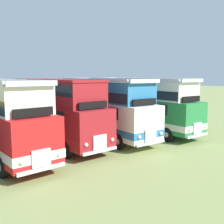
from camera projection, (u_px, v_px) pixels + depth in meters
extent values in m
plane|color=#8C9956|center=(58.00, 144.00, 18.47)|extent=(200.00, 200.00, 0.00)
cube|color=red|center=(0.00, 127.00, 15.63)|extent=(3.06, 10.67, 2.30)
cube|color=silver|center=(1.00, 137.00, 15.71)|extent=(3.11, 10.71, 0.44)
cube|color=#19232D|center=(39.00, 130.00, 11.63)|extent=(2.20, 0.22, 0.90)
cube|color=silver|center=(41.00, 158.00, 11.72)|extent=(0.91, 0.17, 0.80)
cube|color=silver|center=(42.00, 169.00, 11.77)|extent=(2.30, 0.26, 0.16)
sphere|color=#EAEACC|center=(59.00, 154.00, 12.30)|extent=(0.22, 0.22, 0.22)
sphere|color=#EAEACC|center=(22.00, 163.00, 11.13)|extent=(0.22, 0.22, 0.22)
cube|color=silver|center=(33.00, 83.00, 11.68)|extent=(2.40, 0.23, 0.24)
cube|color=silver|center=(16.00, 81.00, 16.22)|extent=(0.62, 9.64, 0.24)
cube|color=black|center=(34.00, 112.00, 11.89)|extent=(1.90, 0.22, 0.40)
cylinder|color=black|center=(48.00, 157.00, 13.78)|extent=(0.34, 1.05, 1.04)
cylinder|color=silver|center=(50.00, 156.00, 13.88)|extent=(0.04, 0.36, 0.36)
cylinder|color=black|center=(3.00, 167.00, 12.29)|extent=(0.34, 1.05, 1.04)
cylinder|color=black|center=(2.00, 134.00, 19.14)|extent=(0.34, 1.05, 1.04)
cylinder|color=silver|center=(4.00, 134.00, 19.24)|extent=(0.04, 0.36, 0.36)
cube|color=maroon|center=(58.00, 120.00, 18.16)|extent=(2.77, 9.63, 2.30)
cube|color=maroon|center=(58.00, 128.00, 18.25)|extent=(2.81, 9.67, 0.44)
cube|color=#19232D|center=(55.00, 111.00, 18.39)|extent=(2.73, 7.23, 0.76)
cube|color=#19232D|center=(98.00, 119.00, 14.46)|extent=(2.20, 0.16, 0.90)
cube|color=silver|center=(100.00, 142.00, 14.55)|extent=(0.90, 0.15, 0.80)
cube|color=silver|center=(100.00, 151.00, 14.59)|extent=(2.30, 0.21, 0.16)
sphere|color=#EAEACC|center=(112.00, 140.00, 15.11)|extent=(0.22, 0.22, 0.22)
sphere|color=#EAEACC|center=(86.00, 145.00, 13.97)|extent=(0.22, 0.22, 0.22)
cube|color=maroon|center=(55.00, 92.00, 18.09)|extent=(2.65, 8.73, 1.50)
cube|color=maroon|center=(55.00, 80.00, 17.98)|extent=(2.71, 8.83, 0.14)
cube|color=#19232D|center=(55.00, 88.00, 18.05)|extent=(2.68, 8.63, 0.68)
cube|color=black|center=(93.00, 105.00, 14.73)|extent=(1.90, 0.17, 0.40)
cylinder|color=black|center=(99.00, 143.00, 16.61)|extent=(0.31, 1.05, 1.04)
cylinder|color=silver|center=(101.00, 143.00, 16.71)|extent=(0.03, 0.36, 0.36)
cylinder|color=black|center=(67.00, 149.00, 15.17)|extent=(0.31, 1.05, 1.04)
cylinder|color=silver|center=(64.00, 150.00, 15.07)|extent=(0.03, 0.36, 0.36)
cylinder|color=black|center=(53.00, 128.00, 21.33)|extent=(0.31, 1.05, 1.04)
cylinder|color=silver|center=(55.00, 128.00, 21.43)|extent=(0.03, 0.36, 0.36)
cylinder|color=black|center=(26.00, 132.00, 19.89)|extent=(0.31, 1.05, 1.04)
cylinder|color=silver|center=(24.00, 132.00, 19.79)|extent=(0.03, 0.36, 0.36)
cube|color=silver|center=(104.00, 115.00, 20.37)|extent=(3.04, 10.42, 2.30)
cube|color=teal|center=(104.00, 123.00, 20.45)|extent=(3.08, 10.46, 0.44)
cube|color=#19232D|center=(101.00, 107.00, 20.61)|extent=(2.94, 8.03, 0.76)
cube|color=#19232D|center=(150.00, 115.00, 16.14)|extent=(2.20, 0.21, 0.90)
cube|color=silver|center=(150.00, 135.00, 16.22)|extent=(0.91, 0.17, 0.80)
cube|color=silver|center=(151.00, 143.00, 16.26)|extent=(2.30, 0.26, 0.16)
sphere|color=#EAEACC|center=(161.00, 133.00, 16.72)|extent=(0.22, 0.22, 0.22)
sphere|color=#EAEACC|center=(139.00, 137.00, 15.70)|extent=(0.22, 0.22, 0.22)
cube|color=teal|center=(102.00, 90.00, 20.31)|extent=(2.89, 9.52, 1.50)
cube|color=silver|center=(145.00, 81.00, 16.21)|extent=(2.40, 0.23, 0.24)
cube|color=silver|center=(77.00, 79.00, 23.62)|extent=(2.40, 0.23, 0.24)
cube|color=silver|center=(115.00, 80.00, 20.88)|extent=(0.59, 9.40, 0.24)
cube|color=silver|center=(89.00, 80.00, 19.52)|extent=(0.59, 9.40, 0.24)
cube|color=#19232D|center=(102.00, 94.00, 20.35)|extent=(2.92, 9.42, 0.64)
cube|color=black|center=(144.00, 102.00, 16.43)|extent=(1.90, 0.22, 0.40)
cylinder|color=black|center=(146.00, 137.00, 18.29)|extent=(0.33, 1.05, 1.04)
cylinder|color=silver|center=(148.00, 136.00, 18.38)|extent=(0.04, 0.36, 0.36)
cylinder|color=black|center=(119.00, 141.00, 16.99)|extent=(0.33, 1.05, 1.04)
cylinder|color=silver|center=(118.00, 142.00, 16.91)|extent=(0.04, 0.36, 0.36)
cylinder|color=black|center=(95.00, 122.00, 23.91)|extent=(0.33, 1.05, 1.04)
cylinder|color=silver|center=(96.00, 122.00, 24.00)|extent=(0.04, 0.36, 0.36)
cylinder|color=black|center=(72.00, 125.00, 22.61)|extent=(0.33, 1.05, 1.04)
cylinder|color=silver|center=(70.00, 125.00, 22.53)|extent=(0.04, 0.36, 0.36)
cube|color=#237538|center=(141.00, 111.00, 22.64)|extent=(2.54, 11.16, 2.30)
cube|color=silver|center=(141.00, 118.00, 22.72)|extent=(2.58, 11.20, 0.44)
cube|color=#19232D|center=(138.00, 104.00, 22.87)|extent=(2.56, 8.76, 0.76)
cube|color=#19232D|center=(197.00, 110.00, 18.21)|extent=(2.20, 0.11, 0.90)
cube|color=silver|center=(197.00, 128.00, 18.30)|extent=(0.90, 0.12, 0.80)
cube|color=silver|center=(197.00, 135.00, 18.35)|extent=(2.30, 0.15, 0.16)
sphere|color=#EAEACC|center=(205.00, 127.00, 18.84)|extent=(0.22, 0.22, 0.22)
sphere|color=#EAEACC|center=(189.00, 130.00, 17.75)|extent=(0.22, 0.22, 0.22)
cube|color=silver|center=(139.00, 89.00, 22.57)|extent=(2.43, 10.26, 1.50)
cube|color=silver|center=(193.00, 80.00, 18.28)|extent=(2.40, 0.11, 0.24)
cube|color=silver|center=(107.00, 79.00, 26.09)|extent=(2.40, 0.11, 0.24)
cube|color=silver|center=(149.00, 79.00, 23.18)|extent=(0.13, 10.26, 0.24)
cube|color=silver|center=(129.00, 80.00, 21.74)|extent=(0.13, 10.26, 0.24)
cube|color=#19232D|center=(139.00, 92.00, 22.61)|extent=(2.47, 10.16, 0.64)
cube|color=black|center=(191.00, 99.00, 18.50)|extent=(1.90, 0.13, 0.40)
cylinder|color=black|center=(187.00, 130.00, 20.37)|extent=(0.28, 1.04, 1.04)
cylinder|color=silver|center=(189.00, 130.00, 20.46)|extent=(0.02, 0.36, 0.36)
cylinder|color=black|center=(168.00, 135.00, 18.98)|extent=(0.28, 1.04, 1.04)
cylinder|color=silver|center=(166.00, 135.00, 18.89)|extent=(0.02, 0.36, 0.36)
cylinder|color=black|center=(123.00, 118.00, 26.46)|extent=(0.28, 1.04, 1.04)
cylinder|color=silver|center=(124.00, 118.00, 26.55)|extent=(0.02, 0.36, 0.36)
cylinder|color=black|center=(105.00, 120.00, 25.07)|extent=(0.28, 1.04, 1.04)
cylinder|color=silver|center=(103.00, 120.00, 24.98)|extent=(0.02, 0.36, 0.36)
cylinder|color=#8C704C|center=(7.00, 116.00, 27.59)|extent=(0.08, 0.08, 1.05)
cylinder|color=#8C704C|center=(54.00, 112.00, 30.84)|extent=(0.08, 0.08, 1.05)
cylinder|color=#8C704C|center=(93.00, 108.00, 34.08)|extent=(0.08, 0.08, 1.05)
cylinder|color=beige|center=(7.00, 112.00, 27.53)|extent=(21.41, 0.03, 0.03)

